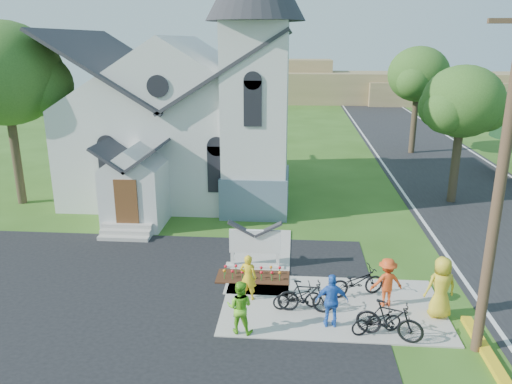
# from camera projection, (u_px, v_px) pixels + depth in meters

# --- Properties ---
(ground) EXTENTS (120.00, 120.00, 0.00)m
(ground) POSITION_uv_depth(u_px,v_px,m) (285.00, 313.00, 15.59)
(ground) COLOR #305418
(ground) RESTS_ON ground
(parking_lot) EXTENTS (20.00, 16.00, 0.02)m
(parking_lot) POSITION_uv_depth(u_px,v_px,m) (38.00, 339.00, 14.21)
(parking_lot) COLOR black
(parking_lot) RESTS_ON ground
(road) EXTENTS (8.00, 90.00, 0.02)m
(road) POSITION_uv_depth(u_px,v_px,m) (462.00, 186.00, 29.14)
(road) COLOR black
(road) RESTS_ON ground
(sidewalk) EXTENTS (7.00, 4.00, 0.05)m
(sidewalk) POSITION_uv_depth(u_px,v_px,m) (332.00, 306.00, 15.95)
(sidewalk) COLOR #ACA59B
(sidewalk) RESTS_ON ground
(church) EXTENTS (12.35, 12.00, 13.00)m
(church) POSITION_uv_depth(u_px,v_px,m) (189.00, 98.00, 26.38)
(church) COLOR silver
(church) RESTS_ON ground
(church_sign) EXTENTS (2.20, 0.40, 1.70)m
(church_sign) POSITION_uv_depth(u_px,v_px,m) (255.00, 242.00, 18.44)
(church_sign) COLOR #ACA59B
(church_sign) RESTS_ON ground
(flower_bed) EXTENTS (2.60, 1.10, 0.07)m
(flower_bed) POSITION_uv_depth(u_px,v_px,m) (253.00, 277.00, 17.87)
(flower_bed) COLOR #32190D
(flower_bed) RESTS_ON ground
(utility_pole) EXTENTS (3.45, 0.28, 10.00)m
(utility_pole) POSITION_uv_depth(u_px,v_px,m) (507.00, 159.00, 12.18)
(utility_pole) COLOR #4B3425
(utility_pole) RESTS_ON ground
(tree_lot_corner) EXTENTS (5.60, 5.60, 9.15)m
(tree_lot_corner) POSITION_uv_depth(u_px,v_px,m) (4.00, 74.00, 24.26)
(tree_lot_corner) COLOR #372A1E
(tree_lot_corner) RESTS_ON ground
(tree_road_near) EXTENTS (4.00, 4.00, 7.05)m
(tree_road_near) POSITION_uv_depth(u_px,v_px,m) (463.00, 102.00, 24.87)
(tree_road_near) COLOR #372A1E
(tree_road_near) RESTS_ON ground
(tree_road_mid) EXTENTS (4.40, 4.40, 7.80)m
(tree_road_mid) POSITION_uv_depth(u_px,v_px,m) (418.00, 75.00, 36.11)
(tree_road_mid) COLOR #372A1E
(tree_road_mid) RESTS_ON ground
(distant_hills) EXTENTS (61.00, 10.00, 5.60)m
(distant_hills) POSITION_uv_depth(u_px,v_px,m) (319.00, 86.00, 68.41)
(distant_hills) COLOR olive
(distant_hills) RESTS_ON ground
(cyclist_0) EXTENTS (0.63, 0.49, 1.54)m
(cyclist_0) POSITION_uv_depth(u_px,v_px,m) (248.00, 277.00, 16.17)
(cyclist_0) COLOR gold
(cyclist_0) RESTS_ON sidewalk
(bike_0) EXTENTS (1.64, 0.89, 0.82)m
(bike_0) POSITION_uv_depth(u_px,v_px,m) (297.00, 297.00, 15.67)
(bike_0) COLOR black
(bike_0) RESTS_ON sidewalk
(cyclist_1) EXTENTS (0.85, 0.70, 1.60)m
(cyclist_1) POSITION_uv_depth(u_px,v_px,m) (240.00, 307.00, 14.30)
(cyclist_1) COLOR #6FCD26
(cyclist_1) RESTS_ON sidewalk
(bike_1) EXTENTS (1.79, 0.57, 1.07)m
(bike_1) POSITION_uv_depth(u_px,v_px,m) (306.00, 296.00, 15.43)
(bike_1) COLOR black
(bike_1) RESTS_ON sidewalk
(cyclist_2) EXTENTS (0.99, 0.46, 1.66)m
(cyclist_2) POSITION_uv_depth(u_px,v_px,m) (332.00, 301.00, 14.58)
(cyclist_2) COLOR blue
(cyclist_2) RESTS_ON sidewalk
(bike_2) EXTENTS (1.63, 1.01, 0.81)m
(bike_2) POSITION_uv_depth(u_px,v_px,m) (376.00, 321.00, 14.34)
(bike_2) COLOR black
(bike_2) RESTS_ON sidewalk
(cyclist_3) EXTENTS (1.12, 0.77, 1.60)m
(cyclist_3) POSITION_uv_depth(u_px,v_px,m) (387.00, 282.00, 15.76)
(cyclist_3) COLOR #DA4518
(cyclist_3) RESTS_ON sidewalk
(bike_3) EXTENTS (1.97, 1.16, 1.15)m
(bike_3) POSITION_uv_depth(u_px,v_px,m) (390.00, 320.00, 14.04)
(bike_3) COLOR black
(bike_3) RESTS_ON sidewalk
(cyclist_4) EXTENTS (1.05, 0.79, 1.95)m
(cyclist_4) POSITION_uv_depth(u_px,v_px,m) (441.00, 287.00, 15.07)
(cyclist_4) COLOR gold
(cyclist_4) RESTS_ON sidewalk
(bike_4) EXTENTS (2.01, 1.26, 1.00)m
(bike_4) POSITION_uv_depth(u_px,v_px,m) (357.00, 282.00, 16.44)
(bike_4) COLOR black
(bike_4) RESTS_ON sidewalk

